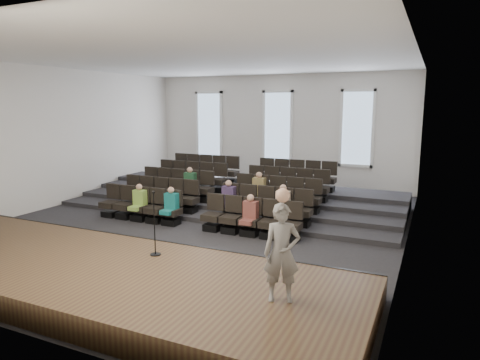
# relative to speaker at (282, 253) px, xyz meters

# --- Properties ---
(ground) EXTENTS (14.00, 14.00, 0.00)m
(ground) POSITION_rel_speaker_xyz_m (-4.42, 5.10, -1.31)
(ground) COLOR black
(ground) RESTS_ON ground
(ceiling) EXTENTS (12.00, 14.00, 0.02)m
(ceiling) POSITION_rel_speaker_xyz_m (-4.42, 5.10, 3.70)
(ceiling) COLOR white
(ceiling) RESTS_ON ground
(wall_back) EXTENTS (12.00, 0.04, 5.00)m
(wall_back) POSITION_rel_speaker_xyz_m (-4.42, 12.12, 1.19)
(wall_back) COLOR silver
(wall_back) RESTS_ON ground
(wall_left) EXTENTS (0.04, 14.00, 5.00)m
(wall_left) POSITION_rel_speaker_xyz_m (-10.44, 5.10, 1.19)
(wall_left) COLOR silver
(wall_left) RESTS_ON ground
(wall_right) EXTENTS (0.04, 14.00, 5.00)m
(wall_right) POSITION_rel_speaker_xyz_m (1.60, 5.10, 1.19)
(wall_right) COLOR silver
(wall_right) RESTS_ON ground
(stage) EXTENTS (11.80, 3.60, 0.50)m
(stage) POSITION_rel_speaker_xyz_m (-4.42, 0.00, -1.06)
(stage) COLOR #44341D
(stage) RESTS_ON ground
(stage_lip) EXTENTS (11.80, 0.06, 0.52)m
(stage_lip) POSITION_rel_speaker_xyz_m (-4.42, 1.77, -1.06)
(stage_lip) COLOR black
(stage_lip) RESTS_ON ground
(risers) EXTENTS (11.80, 4.80, 0.60)m
(risers) POSITION_rel_speaker_xyz_m (-4.42, 8.27, -1.11)
(risers) COLOR black
(risers) RESTS_ON ground
(seating_rows) EXTENTS (6.80, 4.70, 1.67)m
(seating_rows) POSITION_rel_speaker_xyz_m (-4.42, 6.64, -0.62)
(seating_rows) COLOR black
(seating_rows) RESTS_ON ground
(windows) EXTENTS (8.44, 0.10, 3.24)m
(windows) POSITION_rel_speaker_xyz_m (-4.42, 12.05, 1.39)
(windows) COLOR white
(windows) RESTS_ON wall_back
(audience) EXTENTS (4.85, 2.64, 1.10)m
(audience) POSITION_rel_speaker_xyz_m (-4.06, 5.40, -0.50)
(audience) COLOR #88B448
(audience) RESTS_ON seating_rows
(speaker) EXTENTS (0.69, 0.58, 1.61)m
(speaker) POSITION_rel_speaker_xyz_m (0.00, 0.00, 0.00)
(speaker) COLOR slate
(speaker) RESTS_ON stage
(mic_stand) EXTENTS (0.23, 0.23, 1.39)m
(mic_stand) POSITION_rel_speaker_xyz_m (-3.15, 0.93, -0.39)
(mic_stand) COLOR black
(mic_stand) RESTS_ON stage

